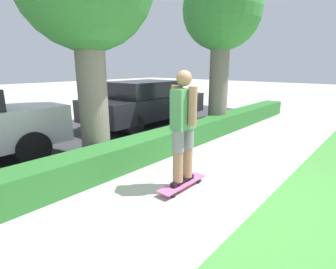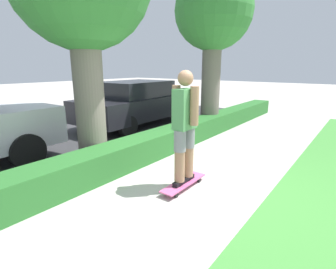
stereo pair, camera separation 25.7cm
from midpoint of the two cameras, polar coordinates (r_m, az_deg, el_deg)
The scene contains 7 objects.
ground_plane at distance 4.42m, azimuth 8.46°, elevation -11.26°, with size 60.00×60.00×0.00m, color #BCB7AD.
street_asphalt at distance 7.39m, azimuth -20.17°, elevation -1.29°, with size 15.76×5.00×0.01m.
hedge_row at distance 5.28m, azimuth -6.28°, elevation -3.82°, with size 15.76×0.60×0.51m.
skateboard at distance 4.32m, azimuth 4.91°, elevation -10.62°, with size 0.99×0.24×0.10m.
skater_person at distance 4.01m, azimuth 5.21°, elevation 1.95°, with size 0.51×0.46×1.77m.
tree_far at distance 8.14m, azimuth 12.62°, elevation 23.99°, with size 2.20×2.20×4.54m.
parked_car_middle at distance 8.79m, azimuth -4.09°, elevation 7.01°, with size 4.33×1.96×1.45m.
Camera 1 is at (-3.32, -2.18, 1.92)m, focal length 28.00 mm.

